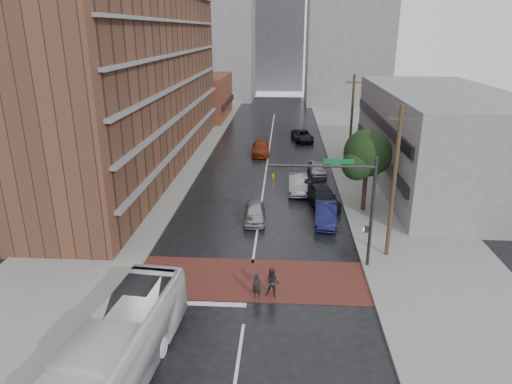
# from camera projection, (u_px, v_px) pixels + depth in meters

# --- Properties ---
(ground) EXTENTS (160.00, 160.00, 0.00)m
(ground) POSITION_uv_depth(u_px,v_px,m) (250.00, 283.00, 27.05)
(ground) COLOR black
(ground) RESTS_ON ground
(crosswalk) EXTENTS (14.00, 5.00, 0.02)m
(crosswalk) POSITION_uv_depth(u_px,v_px,m) (250.00, 279.00, 27.52)
(crosswalk) COLOR maroon
(crosswalk) RESTS_ON ground
(sidewalk_west) EXTENTS (9.00, 90.00, 0.15)m
(sidewalk_west) POSITION_uv_depth(u_px,v_px,m) (165.00, 163.00, 51.21)
(sidewalk_west) COLOR gray
(sidewalk_west) RESTS_ON ground
(sidewalk_east) EXTENTS (9.00, 90.00, 0.15)m
(sidewalk_east) POSITION_uv_depth(u_px,v_px,m) (372.00, 167.00, 49.84)
(sidewalk_east) COLOR gray
(sidewalk_east) RESTS_ON ground
(apartment_block) EXTENTS (10.00, 44.00, 28.00)m
(apartment_block) POSITION_uv_depth(u_px,v_px,m) (128.00, 32.00, 45.75)
(apartment_block) COLOR brown
(apartment_block) RESTS_ON ground
(storefront_west) EXTENTS (8.00, 16.00, 7.00)m
(storefront_west) POSITION_uv_depth(u_px,v_px,m) (203.00, 97.00, 77.36)
(storefront_west) COLOR brown
(storefront_west) RESTS_ON ground
(building_east) EXTENTS (11.00, 26.00, 9.00)m
(building_east) POSITION_uv_depth(u_px,v_px,m) (438.00, 138.00, 43.36)
(building_east) COLOR gray
(building_east) RESTS_ON ground
(distant_tower_west) EXTENTS (18.00, 16.00, 32.00)m
(distant_tower_west) POSITION_uv_depth(u_px,v_px,m) (211.00, 21.00, 95.85)
(distant_tower_west) COLOR gray
(distant_tower_west) RESTS_ON ground
(distant_tower_east) EXTENTS (16.00, 14.00, 36.00)m
(distant_tower_east) POSITION_uv_depth(u_px,v_px,m) (350.00, 9.00, 87.86)
(distant_tower_east) COLOR gray
(distant_tower_east) RESTS_ON ground
(distant_tower_center) EXTENTS (12.00, 10.00, 24.00)m
(distant_tower_center) POSITION_uv_depth(u_px,v_px,m) (279.00, 39.00, 112.34)
(distant_tower_center) COLOR gray
(distant_tower_center) RESTS_ON ground
(street_tree) EXTENTS (4.20, 4.10, 6.90)m
(street_tree) POSITION_uv_depth(u_px,v_px,m) (367.00, 156.00, 36.27)
(street_tree) COLOR #332319
(street_tree) RESTS_ON ground
(signal_mast) EXTENTS (6.50, 0.30, 7.20)m
(signal_mast) POSITION_uv_depth(u_px,v_px,m) (349.00, 196.00, 27.46)
(signal_mast) COLOR #2D2D33
(signal_mast) RESTS_ON ground
(utility_pole_near) EXTENTS (1.60, 0.26, 10.00)m
(utility_pole_near) POSITION_uv_depth(u_px,v_px,m) (394.00, 183.00, 28.56)
(utility_pole_near) COLOR #473321
(utility_pole_near) RESTS_ON ground
(utility_pole_far) EXTENTS (1.60, 0.26, 10.00)m
(utility_pole_far) POSITION_uv_depth(u_px,v_px,m) (351.00, 122.00, 47.36)
(utility_pole_far) COLOR #473321
(utility_pole_far) RESTS_ON ground
(transit_bus) EXTENTS (3.78, 11.56, 3.16)m
(transit_bus) POSITION_uv_depth(u_px,v_px,m) (113.00, 357.00, 18.64)
(transit_bus) COLOR silver
(transit_bus) RESTS_ON ground
(pedestrian_a) EXTENTS (0.60, 0.44, 1.49)m
(pedestrian_a) POSITION_uv_depth(u_px,v_px,m) (257.00, 286.00, 25.36)
(pedestrian_a) COLOR black
(pedestrian_a) RESTS_ON ground
(pedestrian_b) EXTENTS (0.99, 0.86, 1.73)m
(pedestrian_b) POSITION_uv_depth(u_px,v_px,m) (272.00, 283.00, 25.43)
(pedestrian_b) COLOR #272126
(pedestrian_b) RESTS_ON ground
(car_travel_a) EXTENTS (1.83, 4.19, 1.40)m
(car_travel_a) POSITION_uv_depth(u_px,v_px,m) (255.00, 213.00, 35.62)
(car_travel_a) COLOR #A5A9AC
(car_travel_a) RESTS_ON ground
(car_travel_b) EXTENTS (1.73, 4.93, 1.62)m
(car_travel_b) POSITION_uv_depth(u_px,v_px,m) (298.00, 184.00, 42.06)
(car_travel_b) COLOR #929598
(car_travel_b) RESTS_ON ground
(car_travel_c) EXTENTS (2.34, 5.27, 1.50)m
(car_travel_c) POSITION_uv_depth(u_px,v_px,m) (261.00, 148.00, 54.84)
(car_travel_c) COLOR maroon
(car_travel_c) RESTS_ON ground
(suv_travel) EXTENTS (3.25, 5.55, 1.45)m
(suv_travel) POSITION_uv_depth(u_px,v_px,m) (302.00, 136.00, 61.60)
(suv_travel) COLOR black
(suv_travel) RESTS_ON ground
(car_parked_near) EXTENTS (1.98, 4.79, 1.54)m
(car_parked_near) POSITION_uv_depth(u_px,v_px,m) (326.00, 214.00, 35.19)
(car_parked_near) COLOR #12153F
(car_parked_near) RESTS_ON ground
(car_parked_mid) EXTENTS (3.15, 5.75, 1.58)m
(car_parked_mid) POSITION_uv_depth(u_px,v_px,m) (322.00, 197.00, 38.86)
(car_parked_mid) COLOR black
(car_parked_mid) RESTS_ON ground
(car_parked_far) EXTENTS (1.97, 4.27, 1.42)m
(car_parked_far) POSITION_uv_depth(u_px,v_px,m) (317.00, 169.00, 46.98)
(car_parked_far) COLOR #929499
(car_parked_far) RESTS_ON ground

